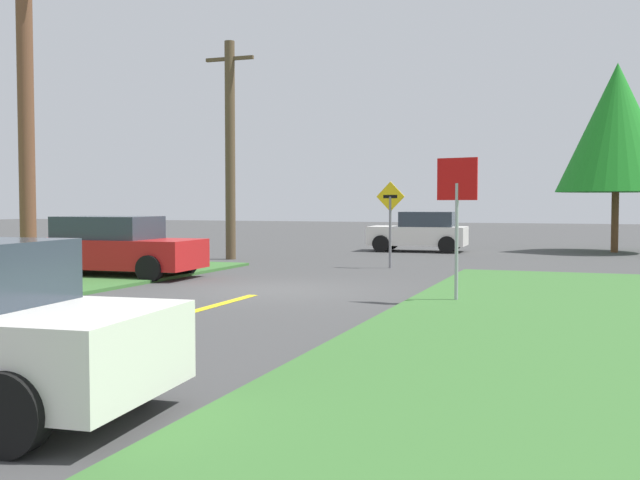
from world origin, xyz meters
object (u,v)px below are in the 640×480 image
(stop_sign, at_px, (457,200))
(utility_pole_mid, at_px, (230,148))
(direction_sign, at_px, (390,214))
(car_approaching_junction, at_px, (420,232))
(oak_tree_left, at_px, (617,128))
(utility_pole_near, at_px, (26,109))
(parked_car_near_building, at_px, (114,247))

(stop_sign, bearing_deg, utility_pole_mid, -31.28)
(direction_sign, bearing_deg, car_approaching_junction, 95.68)
(oak_tree_left, bearing_deg, car_approaching_junction, -164.21)
(car_approaching_junction, bearing_deg, utility_pole_near, 72.44)
(stop_sign, distance_m, utility_pole_mid, 13.13)
(oak_tree_left, bearing_deg, direction_sign, -123.32)
(utility_pole_near, bearing_deg, direction_sign, 58.33)
(car_approaching_junction, bearing_deg, utility_pole_mid, 48.15)
(parked_car_near_building, distance_m, utility_pole_mid, 7.43)
(direction_sign, bearing_deg, parked_car_near_building, -140.28)
(utility_pole_near, relative_size, direction_sign, 2.96)
(car_approaching_junction, xyz_separation_m, utility_pole_mid, (-5.38, -6.40, 3.07))
(utility_pole_near, bearing_deg, stop_sign, 10.98)
(parked_car_near_building, bearing_deg, car_approaching_junction, 65.11)
(stop_sign, bearing_deg, utility_pole_near, 23.36)
(stop_sign, relative_size, utility_pole_mid, 0.38)
(car_approaching_junction, distance_m, utility_pole_mid, 8.90)
(car_approaching_junction, height_order, direction_sign, direction_sign)
(utility_pole_mid, height_order, oak_tree_left, utility_pole_mid)
(oak_tree_left, bearing_deg, parked_car_near_building, -130.12)
(utility_pole_near, xyz_separation_m, direction_sign, (5.62, 9.11, -2.34))
(utility_pole_mid, bearing_deg, parked_car_near_building, -90.54)
(utility_pole_near, bearing_deg, parked_car_near_building, 98.91)
(utility_pole_near, height_order, utility_pole_mid, utility_pole_near)
(car_approaching_junction, xyz_separation_m, parked_car_near_building, (-5.44, -13.17, 0.00))
(car_approaching_junction, relative_size, utility_pole_mid, 0.52)
(stop_sign, height_order, utility_pole_near, utility_pole_near)
(stop_sign, height_order, utility_pole_mid, utility_pole_mid)
(car_approaching_junction, xyz_separation_m, oak_tree_left, (7.43, 2.10, 4.16))
(utility_pole_mid, height_order, direction_sign, utility_pole_mid)
(parked_car_near_building, height_order, oak_tree_left, oak_tree_left)
(stop_sign, bearing_deg, direction_sign, -53.96)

